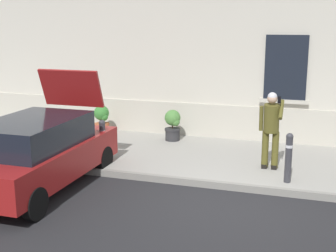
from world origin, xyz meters
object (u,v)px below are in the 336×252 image
at_px(bollard_near_person, 289,156).
at_px(bollard_far_left, 103,140).
at_px(planter_charcoal, 173,124).
at_px(planter_terracotta, 102,119).
at_px(person_on_phone, 271,126).

distance_m(bollard_near_person, bollard_far_left, 4.18).
xyz_separation_m(bollard_near_person, planter_charcoal, (-3.27, 2.55, -0.11)).
distance_m(bollard_near_person, planter_charcoal, 4.15).
distance_m(bollard_far_left, planter_charcoal, 2.71).
distance_m(bollard_near_person, planter_terracotta, 6.02).
bearing_deg(planter_charcoal, bollard_near_person, -37.90).
bearing_deg(planter_charcoal, planter_terracotta, 179.67).
relative_size(bollard_near_person, planter_charcoal, 1.22).
bearing_deg(planter_terracotta, planter_charcoal, -0.33).
bearing_deg(bollard_far_left, bollard_near_person, 0.00).
height_order(bollard_far_left, person_on_phone, person_on_phone).
xyz_separation_m(bollard_far_left, planter_terracotta, (-1.26, 2.56, -0.11)).
xyz_separation_m(bollard_near_person, bollard_far_left, (-4.18, 0.00, 0.00)).
bearing_deg(person_on_phone, bollard_far_left, 175.37).
xyz_separation_m(person_on_phone, planter_charcoal, (-2.83, 1.77, -0.55)).
bearing_deg(bollard_far_left, planter_terracotta, 116.20).
height_order(bollard_near_person, planter_charcoal, bollard_near_person).
height_order(bollard_near_person, person_on_phone, person_on_phone).
distance_m(bollard_far_left, planter_terracotta, 2.86).
xyz_separation_m(bollard_near_person, planter_terracotta, (-5.44, 2.56, -0.11)).
bearing_deg(planter_terracotta, bollard_near_person, -25.20).
bearing_deg(bollard_near_person, person_on_phone, 119.94).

